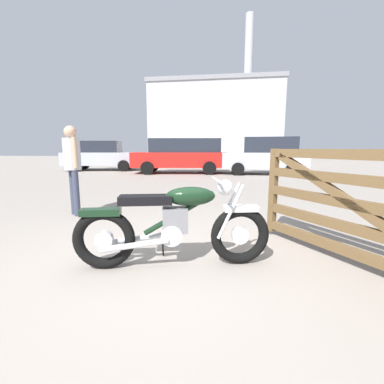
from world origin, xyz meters
TOP-DOWN VIEW (x-y plane):
  - ground_plane at (0.00, 0.00)m, footprint 80.00×80.00m
  - vintage_motorcycle at (0.08, -0.01)m, footprint 2.07×0.64m
  - bystander at (-2.13, 2.00)m, footprint 0.35×0.35m
  - red_hatchback_near at (-1.19, 10.71)m, footprint 4.82×2.25m
  - dark_sedan_left at (-5.97, 12.08)m, footprint 4.41×2.39m
  - white_estate_far at (2.99, 10.35)m, footprint 4.09×2.24m
  - industrial_building at (0.62, 34.69)m, footprint 17.68×10.14m

SIDE VIEW (x-z plane):
  - ground_plane at x=0.00m, z-range 0.00..0.00m
  - vintage_motorcycle at x=0.08m, z-range -0.02..0.92m
  - dark_sedan_left at x=-5.97m, z-range 0.00..1.67m
  - white_estate_far at x=2.99m, z-range 0.03..1.81m
  - red_hatchback_near at x=-1.19m, z-range 0.07..1.81m
  - bystander at x=-2.13m, z-range 0.19..1.85m
  - industrial_building at x=0.62m, z-range -4.10..14.19m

